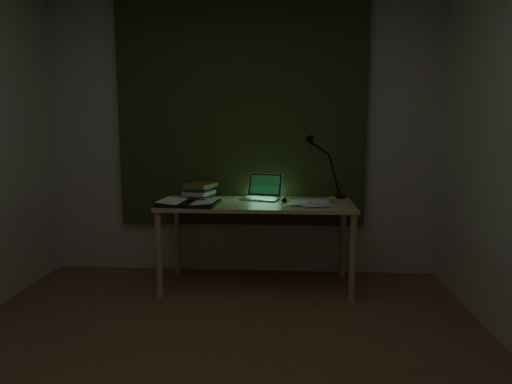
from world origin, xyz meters
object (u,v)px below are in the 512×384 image
(desk_lamp, at_px, (341,169))
(loose_papers, at_px, (313,202))
(laptop, at_px, (260,187))
(open_textbook, at_px, (188,203))
(book_stack, at_px, (200,190))
(desk, at_px, (257,245))

(desk_lamp, bearing_deg, loose_papers, -136.05)
(laptop, distance_m, open_textbook, 0.64)
(laptop, height_order, loose_papers, laptop)
(laptop, xyz_separation_m, desk_lamp, (0.69, 0.13, 0.15))
(loose_papers, bearing_deg, desk_lamp, 47.17)
(book_stack, bearing_deg, open_textbook, -94.49)
(laptop, height_order, desk_lamp, desk_lamp)
(open_textbook, distance_m, loose_papers, 1.01)
(desk, xyz_separation_m, book_stack, (-0.51, 0.20, 0.42))
(desk, bearing_deg, open_textbook, -163.41)
(laptop, xyz_separation_m, open_textbook, (-0.55, -0.30, -0.09))
(laptop, distance_m, book_stack, 0.53)
(desk, relative_size, desk_lamp, 3.06)
(laptop, bearing_deg, book_stack, -171.84)
(open_textbook, height_order, book_stack, book_stack)
(laptop, bearing_deg, loose_papers, -2.54)
(book_stack, height_order, desk_lamp, desk_lamp)
(open_textbook, height_order, loose_papers, open_textbook)
(loose_papers, bearing_deg, laptop, 162.96)
(desk, height_order, book_stack, book_stack)
(book_stack, relative_size, desk_lamp, 0.48)
(open_textbook, height_order, desk_lamp, desk_lamp)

